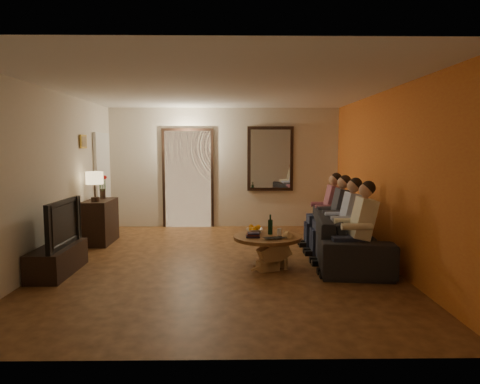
{
  "coord_description": "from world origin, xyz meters",
  "views": [
    {
      "loc": [
        0.2,
        -6.37,
        1.75
      ],
      "look_at": [
        0.3,
        0.3,
        1.05
      ],
      "focal_mm": 32.0,
      "sensor_mm": 36.0,
      "label": 1
    }
  ],
  "objects_px": {
    "bowl": "(255,231)",
    "wine_bottle": "(270,224)",
    "person_d": "(329,212)",
    "table_lamp": "(95,186)",
    "person_c": "(337,218)",
    "tv_stand": "(58,260)",
    "coffee_table": "(267,251)",
    "dresser": "(100,222)",
    "person_a": "(358,233)",
    "laptop": "(276,239)",
    "sofa": "(347,236)",
    "person_b": "(346,225)",
    "tv": "(56,223)",
    "dog": "(274,251)"
  },
  "relations": [
    {
      "from": "sofa",
      "to": "person_b",
      "type": "bearing_deg",
      "value": 168.62
    },
    {
      "from": "tv",
      "to": "bowl",
      "type": "height_order",
      "value": "tv"
    },
    {
      "from": "tv_stand",
      "to": "coffee_table",
      "type": "bearing_deg",
      "value": 6.89
    },
    {
      "from": "person_a",
      "to": "laptop",
      "type": "xyz_separation_m",
      "value": [
        -1.09,
        0.26,
        -0.14
      ]
    },
    {
      "from": "sofa",
      "to": "laptop",
      "type": "distance_m",
      "value": 1.35
    },
    {
      "from": "person_b",
      "to": "wine_bottle",
      "type": "relative_size",
      "value": 3.87
    },
    {
      "from": "tv",
      "to": "wine_bottle",
      "type": "distance_m",
      "value": 3.03
    },
    {
      "from": "table_lamp",
      "to": "bowl",
      "type": "relative_size",
      "value": 2.08
    },
    {
      "from": "person_a",
      "to": "bowl",
      "type": "bearing_deg",
      "value": 151.02
    },
    {
      "from": "coffee_table",
      "to": "laptop",
      "type": "distance_m",
      "value": 0.38
    },
    {
      "from": "person_b",
      "to": "laptop",
      "type": "xyz_separation_m",
      "value": [
        -1.09,
        -0.34,
        -0.14
      ]
    },
    {
      "from": "table_lamp",
      "to": "wine_bottle",
      "type": "height_order",
      "value": "table_lamp"
    },
    {
      "from": "bowl",
      "to": "wine_bottle",
      "type": "xyz_separation_m",
      "value": [
        0.23,
        -0.12,
        0.12
      ]
    },
    {
      "from": "dresser",
      "to": "bowl",
      "type": "bearing_deg",
      "value": -25.81
    },
    {
      "from": "sofa",
      "to": "person_a",
      "type": "distance_m",
      "value": 0.94
    },
    {
      "from": "table_lamp",
      "to": "wine_bottle",
      "type": "relative_size",
      "value": 1.74
    },
    {
      "from": "coffee_table",
      "to": "tv",
      "type": "bearing_deg",
      "value": -173.11
    },
    {
      "from": "tv_stand",
      "to": "coffee_table",
      "type": "xyz_separation_m",
      "value": [
        2.95,
        0.36,
        0.03
      ]
    },
    {
      "from": "sofa",
      "to": "dresser",
      "type": "bearing_deg",
      "value": 81.29
    },
    {
      "from": "tv_stand",
      "to": "sofa",
      "type": "relative_size",
      "value": 0.46
    },
    {
      "from": "tv",
      "to": "wine_bottle",
      "type": "relative_size",
      "value": 3.63
    },
    {
      "from": "tv_stand",
      "to": "person_d",
      "type": "height_order",
      "value": "person_d"
    },
    {
      "from": "wine_bottle",
      "to": "person_b",
      "type": "bearing_deg",
      "value": -1.84
    },
    {
      "from": "table_lamp",
      "to": "tv",
      "type": "relative_size",
      "value": 0.48
    },
    {
      "from": "bowl",
      "to": "laptop",
      "type": "xyz_separation_m",
      "value": [
        0.28,
        -0.5,
        -0.02
      ]
    },
    {
      "from": "dog",
      "to": "coffee_table",
      "type": "height_order",
      "value": "dog"
    },
    {
      "from": "tv_stand",
      "to": "tv",
      "type": "distance_m",
      "value": 0.52
    },
    {
      "from": "person_b",
      "to": "tv_stand",
      "type": "bearing_deg",
      "value": -174.2
    },
    {
      "from": "table_lamp",
      "to": "person_c",
      "type": "distance_m",
      "value": 4.21
    },
    {
      "from": "sofa",
      "to": "dog",
      "type": "bearing_deg",
      "value": 122.93
    },
    {
      "from": "sofa",
      "to": "person_b",
      "type": "relative_size",
      "value": 2.07
    },
    {
      "from": "dresser",
      "to": "table_lamp",
      "type": "distance_m",
      "value": 0.7
    },
    {
      "from": "tv_stand",
      "to": "person_b",
      "type": "bearing_deg",
      "value": 5.8
    },
    {
      "from": "person_d",
      "to": "wine_bottle",
      "type": "xyz_separation_m",
      "value": [
        -1.14,
        -1.16,
        0.01
      ]
    },
    {
      "from": "wine_bottle",
      "to": "bowl",
      "type": "bearing_deg",
      "value": 152.45
    },
    {
      "from": "person_b",
      "to": "person_d",
      "type": "xyz_separation_m",
      "value": [
        0.0,
        1.2,
        0.0
      ]
    },
    {
      "from": "dresser",
      "to": "tv_stand",
      "type": "distance_m",
      "value": 1.93
    },
    {
      "from": "dresser",
      "to": "wine_bottle",
      "type": "bearing_deg",
      "value": -25.94
    },
    {
      "from": "person_c",
      "to": "coffee_table",
      "type": "xyz_separation_m",
      "value": [
        -1.19,
        -0.66,
        -0.38
      ]
    },
    {
      "from": "coffee_table",
      "to": "table_lamp",
      "type": "bearing_deg",
      "value": 155.58
    },
    {
      "from": "dresser",
      "to": "wine_bottle",
      "type": "distance_m",
      "value": 3.34
    },
    {
      "from": "coffee_table",
      "to": "wine_bottle",
      "type": "xyz_separation_m",
      "value": [
        0.05,
        0.1,
        0.38
      ]
    },
    {
      "from": "tv_stand",
      "to": "laptop",
      "type": "bearing_deg",
      "value": 1.43
    },
    {
      "from": "table_lamp",
      "to": "dresser",
      "type": "bearing_deg",
      "value": 90.0
    },
    {
      "from": "dresser",
      "to": "coffee_table",
      "type": "height_order",
      "value": "dresser"
    },
    {
      "from": "dog",
      "to": "wine_bottle",
      "type": "height_order",
      "value": "wine_bottle"
    },
    {
      "from": "person_c",
      "to": "wine_bottle",
      "type": "xyz_separation_m",
      "value": [
        -1.14,
        -0.56,
        0.01
      ]
    },
    {
      "from": "bowl",
      "to": "person_d",
      "type": "bearing_deg",
      "value": 37.39
    },
    {
      "from": "tv_stand",
      "to": "table_lamp",
      "type": "bearing_deg",
      "value": 90.0
    },
    {
      "from": "dresser",
      "to": "dog",
      "type": "relative_size",
      "value": 1.59
    }
  ]
}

